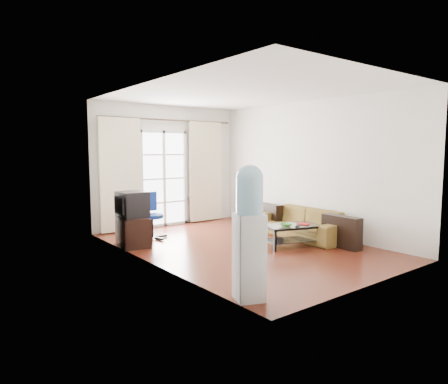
% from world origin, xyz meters
% --- Properties ---
extents(floor, '(5.20, 5.20, 0.00)m').
position_xyz_m(floor, '(0.00, 0.00, 0.00)').
color(floor, maroon).
rests_on(floor, ground).
extents(ceiling, '(5.20, 5.20, 0.00)m').
position_xyz_m(ceiling, '(0.00, 0.00, 2.70)').
color(ceiling, white).
rests_on(ceiling, wall_back).
extents(wall_back, '(3.60, 0.02, 2.70)m').
position_xyz_m(wall_back, '(0.00, 2.60, 1.35)').
color(wall_back, white).
rests_on(wall_back, floor).
extents(wall_front, '(3.60, 0.02, 2.70)m').
position_xyz_m(wall_front, '(0.00, -2.60, 1.35)').
color(wall_front, white).
rests_on(wall_front, floor).
extents(wall_left, '(0.02, 5.20, 2.70)m').
position_xyz_m(wall_left, '(-1.80, 0.00, 1.35)').
color(wall_left, white).
rests_on(wall_left, floor).
extents(wall_right, '(0.02, 5.20, 2.70)m').
position_xyz_m(wall_right, '(1.80, 0.00, 1.35)').
color(wall_right, white).
rests_on(wall_right, floor).
extents(french_door, '(1.16, 0.06, 2.15)m').
position_xyz_m(french_door, '(-0.15, 2.54, 1.07)').
color(french_door, white).
rests_on(french_door, wall_back).
extents(curtain_rod, '(3.30, 0.04, 0.04)m').
position_xyz_m(curtain_rod, '(0.00, 2.50, 2.38)').
color(curtain_rod, '#4C3F2D').
rests_on(curtain_rod, wall_back).
extents(curtain_left, '(0.90, 0.07, 2.35)m').
position_xyz_m(curtain_left, '(-1.20, 2.48, 1.20)').
color(curtain_left, beige).
rests_on(curtain_left, curtain_rod).
extents(curtain_right, '(0.90, 0.07, 2.35)m').
position_xyz_m(curtain_right, '(0.95, 2.48, 1.20)').
color(curtain_right, beige).
rests_on(curtain_right, curtain_rod).
extents(radiator, '(0.64, 0.12, 0.64)m').
position_xyz_m(radiator, '(0.80, 2.50, 0.33)').
color(radiator, gray).
rests_on(radiator, floor).
extents(sofa, '(2.03, 0.96, 0.57)m').
position_xyz_m(sofa, '(1.38, -0.16, 0.28)').
color(sofa, brown).
rests_on(sofa, floor).
extents(coffee_table, '(1.09, 0.82, 0.39)m').
position_xyz_m(coffee_table, '(0.68, -0.57, 0.25)').
color(coffee_table, silver).
rests_on(coffee_table, floor).
extents(bowl, '(0.22, 0.22, 0.05)m').
position_xyz_m(bowl, '(0.49, -0.61, 0.42)').
color(bowl, green).
rests_on(bowl, coffee_table).
extents(book, '(0.25, 0.28, 0.02)m').
position_xyz_m(book, '(0.79, -0.70, 0.40)').
color(book, '#AD3615').
rests_on(book, coffee_table).
extents(remote, '(0.17, 0.11, 0.02)m').
position_xyz_m(remote, '(0.67, -0.72, 0.40)').
color(remote, black).
rests_on(remote, coffee_table).
extents(tv_stand, '(0.58, 0.78, 0.52)m').
position_xyz_m(tv_stand, '(-1.54, 1.20, 0.26)').
color(tv_stand, black).
rests_on(tv_stand, floor).
extents(crt_tv, '(0.52, 0.50, 0.46)m').
position_xyz_m(crt_tv, '(-1.53, 1.25, 0.75)').
color(crt_tv, black).
rests_on(crt_tv, tv_stand).
extents(task_chair, '(0.67, 0.67, 0.89)m').
position_xyz_m(task_chair, '(-0.99, 1.54, 0.26)').
color(task_chair, black).
rests_on(task_chair, floor).
extents(water_cooler, '(0.41, 0.41, 1.55)m').
position_xyz_m(water_cooler, '(-1.60, -2.02, 0.81)').
color(water_cooler, white).
rests_on(water_cooler, floor).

